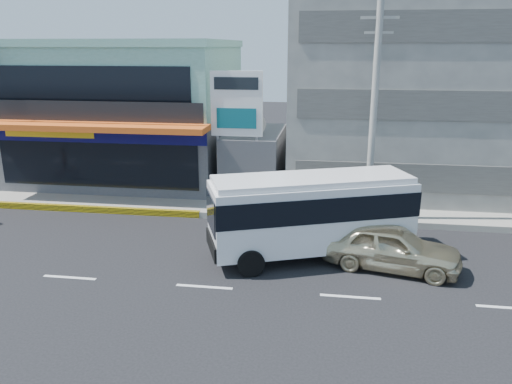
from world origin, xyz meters
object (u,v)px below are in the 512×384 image
concrete_building (437,65)px  billboard (237,111)px  satellite_dish (252,133)px  shop_building (131,115)px  sedan (391,247)px  minibus (311,209)px  utility_pole_near (374,114)px

concrete_building → billboard: 12.17m
satellite_dish → shop_building: bearing=159.8°
sedan → billboard: bearing=59.1°
minibus → sedan: minibus is taller
satellite_dish → utility_pole_near: (6.00, -3.60, 1.57)m
concrete_building → sedan: 14.33m
shop_building → sedan: size_ratio=2.47×
concrete_building → minibus: concrete_building is taller
billboard → utility_pole_near: 6.75m
concrete_building → sedan: bearing=-105.5°
concrete_building → minibus: 14.38m
shop_building → billboard: size_ratio=1.80×
shop_building → concrete_building: (18.00, 1.05, 3.00)m
billboard → minibus: 7.81m
utility_pole_near → minibus: 5.83m
utility_pole_near → sedan: utility_pole_near is taller
shop_building → billboard: 8.92m
shop_building → concrete_building: 18.28m
concrete_building → minibus: bearing=-118.8°
concrete_building → minibus: size_ratio=1.95×
concrete_building → minibus: (-6.48, -11.80, -5.04)m
satellite_dish → utility_pole_near: size_ratio=0.15×
shop_building → minibus: (11.52, -10.75, -2.04)m
minibus → utility_pole_near: bearing=59.5°
utility_pole_near → sedan: (0.55, -4.88, -4.29)m
shop_building → utility_pole_near: size_ratio=1.24×
utility_pole_near → minibus: (-2.48, -4.20, -3.19)m
shop_building → concrete_building: size_ratio=0.77×
shop_building → minibus: 15.89m
utility_pole_near → sedan: 6.52m
minibus → sedan: 3.29m
satellite_dish → billboard: (-0.50, -1.80, 1.35)m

